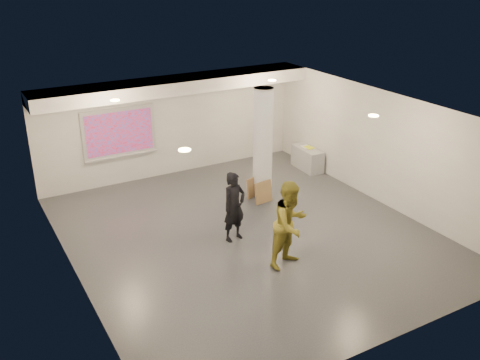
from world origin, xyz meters
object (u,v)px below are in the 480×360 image
projection_screen (119,133)px  credenza (307,159)px  woman (234,207)px  man (290,224)px  column (263,143)px

projection_screen → credenza: (5.32, -1.72, -1.19)m
projection_screen → woman: size_ratio=1.26×
credenza → man: 5.66m
credenza → woman: 4.99m
credenza → projection_screen: bearing=164.9°
woman → man: man is taller
column → woman: size_ratio=1.81×
projection_screen → woman: 4.70m
column → projection_screen: (-3.10, 2.65, 0.03)m
column → woman: 2.73m
projection_screen → credenza: projection_screen is taller
projection_screen → credenza: 5.72m
column → man: size_ratio=1.57×
man → credenza: bearing=34.2°
column → credenza: size_ratio=2.59×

